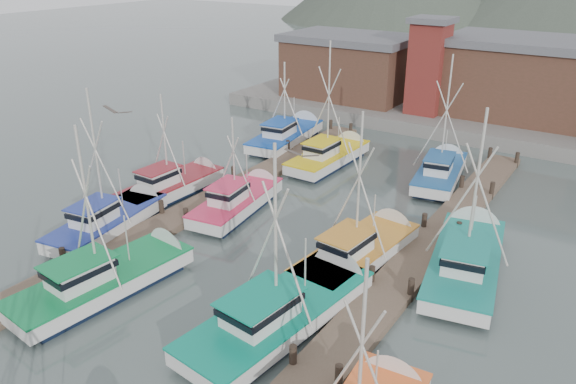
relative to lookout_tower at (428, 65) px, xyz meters
The scene contains 20 objects.
ground 33.52m from the lookout_tower, 86.53° to the right, with size 260.00×260.00×0.00m, color #43514D.
dock_left 29.87m from the lookout_tower, 99.80° to the right, with size 2.30×46.00×1.50m.
dock_right 30.79m from the lookout_tower, 72.73° to the right, with size 2.30×46.00×1.50m.
quay 6.67m from the lookout_tower, 63.43° to the left, with size 44.00×16.00×1.20m, color slate.
shed_left 9.30m from the lookout_tower, 167.47° to the left, with size 12.72×8.48×6.20m.
shed_center 8.99m from the lookout_tower, 26.57° to the left, with size 14.84×9.54×6.90m.
lookout_tower is the anchor object (origin of this frame).
distant_hills 90.40m from the lookout_tower, 96.85° to the left, with size 175.00×140.00×42.00m.
boat_4 35.28m from the lookout_tower, 93.95° to the right, with size 3.87×9.66×9.22m.
boat_5 33.36m from the lookout_tower, 79.32° to the right, with size 4.42×10.69×9.47m.
boat_6 31.80m from the lookout_tower, 103.51° to the right, with size 3.84×8.77×9.20m.
boat_8 24.93m from the lookout_tower, 96.61° to the right, with size 3.60×8.55×6.80m.
boat_9 27.12m from the lookout_tower, 75.97° to the right, with size 3.65×9.23×9.02m.
boat_10 26.39m from the lookout_tower, 107.92° to the right, with size 3.16×8.44×7.59m.
boat_11 26.70m from the lookout_tower, 64.53° to the right, with size 4.87×10.36×9.62m.
boat_12 14.85m from the lookout_tower, 98.49° to the right, with size 3.98×8.91×10.08m.
boat_13 14.69m from the lookout_tower, 64.12° to the right, with size 3.94×8.83×9.64m.
boat_14 14.50m from the lookout_tower, 124.45° to the right, with size 4.09×9.87×7.78m.
gull_near 36.46m from the lookout_tower, 88.33° to the right, with size 1.55×0.63×0.24m.
gull_far 32.55m from the lookout_tower, 78.73° to the right, with size 1.55×0.63×0.24m.
Camera 1 is at (15.33, -16.60, 15.08)m, focal length 35.00 mm.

